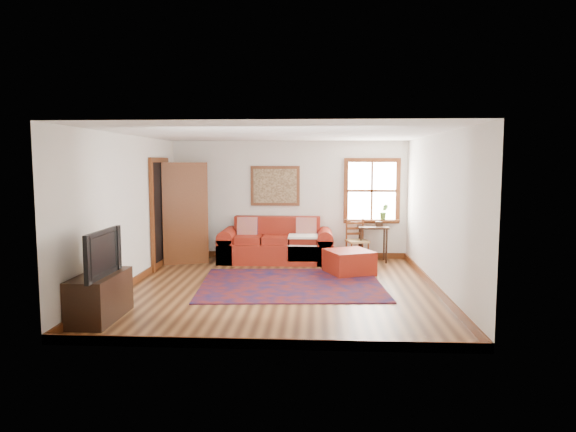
# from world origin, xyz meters

# --- Properties ---
(ground) EXTENTS (5.50, 5.50, 0.00)m
(ground) POSITION_xyz_m (0.00, 0.00, 0.00)
(ground) COLOR #432312
(ground) RESTS_ON ground
(room_envelope) EXTENTS (5.04, 5.54, 2.52)m
(room_envelope) POSITION_xyz_m (0.00, 0.02, 1.65)
(room_envelope) COLOR silver
(room_envelope) RESTS_ON ground
(window) EXTENTS (1.18, 0.20, 1.38)m
(window) POSITION_xyz_m (1.78, 2.70, 1.31)
(window) COLOR white
(window) RESTS_ON ground
(doorway) EXTENTS (0.89, 1.08, 2.14)m
(doorway) POSITION_xyz_m (-2.21, 1.78, 1.07)
(doorway) COLOR black
(doorway) RESTS_ON ground
(framed_artwork) EXTENTS (1.05, 0.07, 0.85)m
(framed_artwork) POSITION_xyz_m (-0.30, 2.71, 1.55)
(framed_artwork) COLOR #632F15
(framed_artwork) RESTS_ON ground
(persian_rug) EXTENTS (3.18, 2.63, 0.02)m
(persian_rug) POSITION_xyz_m (0.17, 0.26, 0.01)
(persian_rug) COLOR #5A130C
(persian_rug) RESTS_ON ground
(red_leather_sofa) EXTENTS (2.33, 0.96, 0.91)m
(red_leather_sofa) POSITION_xyz_m (-0.24, 2.30, 0.30)
(red_leather_sofa) COLOR maroon
(red_leather_sofa) RESTS_ON ground
(red_ottoman) EXTENTS (1.00, 1.00, 0.44)m
(red_ottoman) POSITION_xyz_m (1.19, 1.19, 0.22)
(red_ottoman) COLOR maroon
(red_ottoman) RESTS_ON ground
(side_table) EXTENTS (0.61, 0.46, 0.74)m
(side_table) POSITION_xyz_m (1.75, 2.39, 0.61)
(side_table) COLOR black
(side_table) RESTS_ON ground
(ladder_back_chair) EXTENTS (0.50, 0.49, 0.89)m
(ladder_back_chair) POSITION_xyz_m (1.41, 2.30, 0.48)
(ladder_back_chair) COLOR tan
(ladder_back_chair) RESTS_ON ground
(media_cabinet) EXTENTS (0.49, 1.09, 0.60)m
(media_cabinet) POSITION_xyz_m (-2.24, -1.77, 0.30)
(media_cabinet) COLOR black
(media_cabinet) RESTS_ON ground
(television) EXTENTS (0.14, 1.04, 0.60)m
(television) POSITION_xyz_m (-2.22, -1.90, 0.90)
(television) COLOR black
(television) RESTS_ON media_cabinet
(candle_hurricane) EXTENTS (0.12, 0.12, 0.18)m
(candle_hurricane) POSITION_xyz_m (-2.19, -1.36, 0.68)
(candle_hurricane) COLOR silver
(candle_hurricane) RESTS_ON media_cabinet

